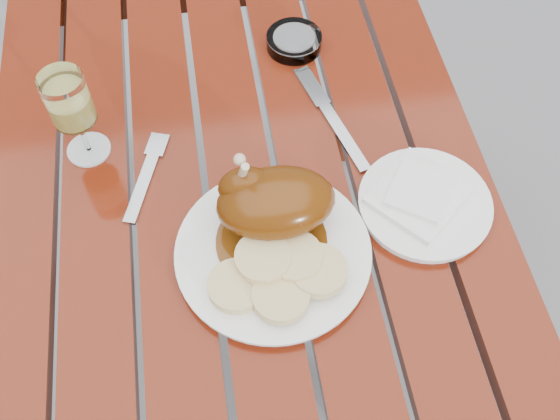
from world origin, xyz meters
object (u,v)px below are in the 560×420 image
at_px(table, 249,272).
at_px(side_plate, 425,204).
at_px(wine_glass, 75,117).
at_px(ashtray, 294,41).
at_px(dinner_plate, 273,253).

distance_m(table, side_plate, 0.49).
xyz_separation_m(wine_glass, ashtray, (0.38, 0.18, -0.07)).
bearing_deg(side_plate, wine_glass, 159.19).
height_order(side_plate, ashtray, ashtray).
relative_size(side_plate, ashtray, 2.03).
bearing_deg(wine_glass, ashtray, 26.14).
bearing_deg(ashtray, side_plate, -69.91).
bearing_deg(dinner_plate, side_plate, 11.12).
relative_size(table, wine_glass, 7.14).
relative_size(table, side_plate, 5.80).
relative_size(dinner_plate, side_plate, 1.40).
height_order(wine_glass, side_plate, wine_glass).
bearing_deg(dinner_plate, table, 100.22).
bearing_deg(side_plate, dinner_plate, -168.88).
distance_m(side_plate, ashtray, 0.41).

